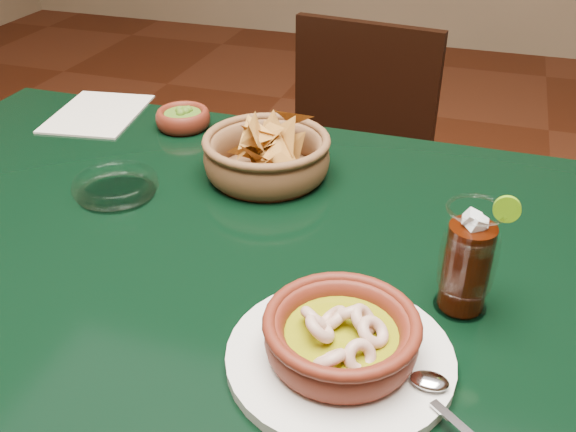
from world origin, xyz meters
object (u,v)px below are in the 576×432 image
(shrimp_plate, at_px, (341,341))
(chip_basket, at_px, (267,155))
(dining_table, at_px, (204,283))
(dining_chair, at_px, (344,184))
(cola_drink, at_px, (468,260))

(shrimp_plate, relative_size, chip_basket, 1.31)
(dining_table, relative_size, shrimp_plate, 3.86)
(dining_chair, height_order, shrimp_plate, dining_chair)
(dining_chair, relative_size, shrimp_plate, 2.71)
(dining_chair, bearing_deg, shrimp_plate, -77.28)
(chip_basket, distance_m, cola_drink, 0.41)
(dining_chair, bearing_deg, cola_drink, -67.44)
(dining_chair, height_order, chip_basket, chip_basket)
(cola_drink, bearing_deg, dining_table, 170.90)
(chip_basket, bearing_deg, dining_table, -101.96)
(chip_basket, xyz_separation_m, cola_drink, (0.33, -0.24, 0.03))
(shrimp_plate, distance_m, chip_basket, 0.43)
(dining_table, xyz_separation_m, dining_chair, (0.05, 0.70, -0.19))
(dining_chair, xyz_separation_m, cola_drink, (0.32, -0.76, 0.35))
(shrimp_plate, xyz_separation_m, cola_drink, (0.11, 0.14, 0.04))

